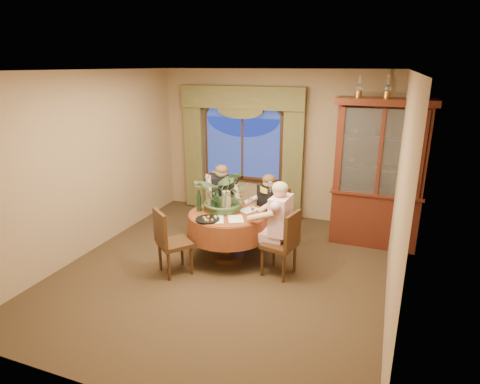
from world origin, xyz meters
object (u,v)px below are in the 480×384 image
at_px(china_cabinet, 378,174).
at_px(centerpiece_plant, 226,172).
at_px(wine_bottle_3, 199,201).
at_px(wine_bottle_1, 217,202).
at_px(chair_back, 221,211).
at_px(stoneware_vase, 226,201).
at_px(wine_bottle_2, 217,198).
at_px(person_scarf, 269,212).
at_px(dining_table, 228,236).
at_px(chair_front_left, 175,242).
at_px(olive_bowl, 227,212).
at_px(oil_lamp_center, 388,86).
at_px(wine_bottle_0, 209,198).
at_px(oil_lamp_left, 359,86).
at_px(chair_right, 279,243).
at_px(person_back, 222,202).
at_px(person_pink, 280,227).
at_px(oil_lamp_right, 418,87).
at_px(chair_back_right, 271,217).

distance_m(china_cabinet, centerpiece_plant, 2.47).
bearing_deg(wine_bottle_3, wine_bottle_1, 8.57).
bearing_deg(chair_back, stoneware_vase, 90.39).
bearing_deg(wine_bottle_2, person_scarf, 32.31).
bearing_deg(dining_table, wine_bottle_1, -168.62).
xyz_separation_m(chair_front_left, olive_bowl, (0.55, 0.62, 0.30)).
xyz_separation_m(oil_lamp_center, wine_bottle_0, (-2.39, -1.32, -1.64)).
bearing_deg(dining_table, oil_lamp_left, 40.40).
height_order(oil_lamp_left, stoneware_vase, oil_lamp_left).
distance_m(dining_table, chair_right, 0.89).
height_order(dining_table, person_back, person_back).
distance_m(oil_lamp_left, person_scarf, 2.39).
bearing_deg(chair_back, dining_table, 90.00).
bearing_deg(person_pink, oil_lamp_right, -44.07).
distance_m(china_cabinet, wine_bottle_2, 2.61).
relative_size(chair_front_left, olive_bowl, 5.96).
height_order(chair_front_left, wine_bottle_1, wine_bottle_1).
xyz_separation_m(chair_back_right, olive_bowl, (-0.45, -0.80, 0.30)).
distance_m(chair_front_left, olive_bowl, 0.88).
xyz_separation_m(chair_back_right, chair_back, (-0.89, -0.03, 0.00)).
relative_size(stoneware_vase, wine_bottle_0, 0.90).
distance_m(person_pink, wine_bottle_1, 1.02).
bearing_deg(chair_front_left, person_scarf, 90.41).
relative_size(china_cabinet, wine_bottle_1, 7.23).
bearing_deg(chair_back, person_pink, 117.49).
height_order(oil_lamp_right, person_scarf, oil_lamp_right).
xyz_separation_m(wine_bottle_0, wine_bottle_1, (0.19, -0.10, 0.00)).
distance_m(chair_back, person_scarf, 0.91).
relative_size(china_cabinet, chair_back, 2.48).
height_order(oil_lamp_center, stoneware_vase, oil_lamp_center).
distance_m(oil_lamp_right, centerpiece_plant, 3.08).
relative_size(chair_back_right, person_pink, 0.72).
relative_size(dining_table, wine_bottle_2, 3.78).
distance_m(dining_table, olive_bowl, 0.40).
bearing_deg(wine_bottle_3, chair_right, -5.50).
xyz_separation_m(centerpiece_plant, olive_bowl, (0.09, -0.17, -0.56)).
bearing_deg(wine_bottle_1, chair_back_right, 51.65).
relative_size(person_pink, olive_bowl, 8.30).
height_order(oil_lamp_left, wine_bottle_1, oil_lamp_left).
xyz_separation_m(chair_front_left, stoneware_vase, (0.47, 0.79, 0.42)).
bearing_deg(wine_bottle_2, stoneware_vase, -12.03).
height_order(chair_front_left, olive_bowl, chair_front_left).
xyz_separation_m(oil_lamp_right, wine_bottle_2, (-2.70, -1.23, -1.64)).
height_order(chair_right, person_pink, person_pink).
xyz_separation_m(oil_lamp_center, chair_back_right, (-1.58, -0.64, -2.08)).
bearing_deg(chair_back_right, wine_bottle_2, 71.88).
bearing_deg(oil_lamp_center, chair_front_left, -141.45).
xyz_separation_m(chair_back_right, wine_bottle_2, (-0.70, -0.59, 0.44)).
relative_size(centerpiece_plant, wine_bottle_3, 3.03).
xyz_separation_m(china_cabinet, chair_back_right, (-1.58, -0.64, -0.71)).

